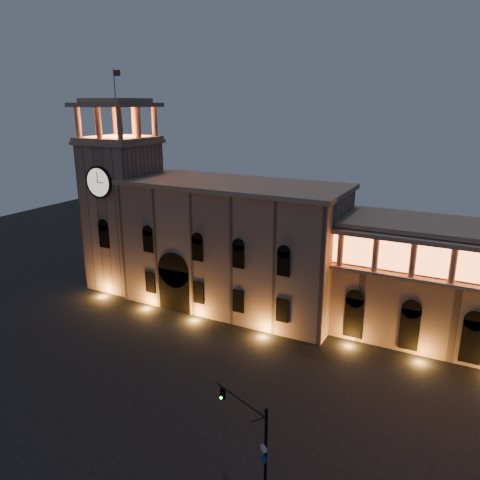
{
  "coord_description": "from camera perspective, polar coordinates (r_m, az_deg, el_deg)",
  "views": [
    {
      "loc": [
        27.5,
        -32.66,
        27.74
      ],
      "look_at": [
        2.18,
        16.0,
        11.64
      ],
      "focal_mm": 35.0,
      "sensor_mm": 36.0,
      "label": 1
    }
  ],
  "objects": [
    {
      "name": "ground",
      "position": [
        50.92,
        -11.04,
        -17.0
      ],
      "size": [
        160.0,
        160.0,
        0.0
      ],
      "primitive_type": "plane",
      "color": "black",
      "rests_on": "ground"
    },
    {
      "name": "government_building",
      "position": [
        64.92,
        -0.92,
        -0.63
      ],
      "size": [
        30.8,
        12.8,
        17.6
      ],
      "color": "#8D6C5C",
      "rests_on": "ground"
    },
    {
      "name": "clock_tower",
      "position": [
        73.58,
        -14.05,
        3.91
      ],
      "size": [
        9.8,
        9.8,
        32.4
      ],
      "color": "#8D6C5C",
      "rests_on": "ground"
    },
    {
      "name": "traffic_light",
      "position": [
        36.65,
        2.0,
        -23.8
      ],
      "size": [
        5.35,
        2.35,
        7.83
      ],
      "rotation": [
        0.0,
        0.0,
        -0.38
      ],
      "color": "black",
      "rests_on": "ground"
    }
  ]
}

